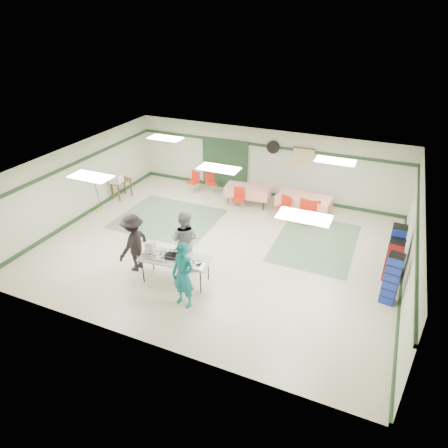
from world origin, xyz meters
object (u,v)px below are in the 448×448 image
at_px(printer_table, 121,183).
at_px(chair_c, 315,211).
at_px(chair_a, 304,209).
at_px(chair_loose_b, 194,179).
at_px(volunteer_teal, 183,275).
at_px(dining_table_a, 304,201).
at_px(serving_table, 175,259).
at_px(volunteer_dark, 134,243).
at_px(volunteer_grey, 185,240).
at_px(chair_b, 284,205).
at_px(chair_d, 239,197).
at_px(crate_stack_red, 393,261).
at_px(chair_loose_a, 210,181).
at_px(office_printer, 116,178).
at_px(crate_stack_blue_b, 395,250).
at_px(crate_stack_blue_a, 392,279).
at_px(broom, 98,194).
at_px(dining_table_b, 248,191).

bearing_deg(printer_table, chair_c, 19.58).
height_order(chair_a, chair_loose_b, chair_loose_b).
xyz_separation_m(volunteer_teal, dining_table_a, (1.59, 6.22, -0.34)).
distance_m(serving_table, volunteer_dark, 1.39).
distance_m(volunteer_dark, chair_a, 6.14).
bearing_deg(volunteer_grey, serving_table, 91.98).
height_order(chair_b, chair_d, chair_d).
bearing_deg(volunteer_dark, chair_c, 143.58).
bearing_deg(crate_stack_red, chair_a, 142.27).
bearing_deg(chair_loose_a, printer_table, 168.49).
bearing_deg(chair_loose_a, volunteer_grey, -115.25).
relative_size(volunteer_teal, chair_loose_a, 2.15).
bearing_deg(crate_stack_red, dining_table_a, 137.47).
bearing_deg(printer_table, volunteer_teal, -28.02).
distance_m(volunteer_dark, office_printer, 5.04).
relative_size(volunteer_grey, crate_stack_red, 1.45).
bearing_deg(crate_stack_red, chair_d, 156.74).
height_order(serving_table, chair_loose_a, chair_loose_a).
bearing_deg(volunteer_dark, office_printer, -132.83).
distance_m(chair_d, crate_stack_blue_b, 5.93).
relative_size(volunteer_teal, chair_c, 2.08).
xyz_separation_m(chair_loose_b, crate_stack_blue_a, (7.88, -4.28, 0.18)).
bearing_deg(broom, crate_stack_red, -6.22).
distance_m(serving_table, chair_loose_a, 6.14).
relative_size(serving_table, chair_c, 2.33).
bearing_deg(chair_loose_b, dining_table_a, 11.37).
bearing_deg(chair_d, printer_table, -175.06).
distance_m(volunteer_teal, crate_stack_blue_b, 6.05).
xyz_separation_m(volunteer_dark, chair_d, (1.33, 4.81, -0.34)).
distance_m(chair_b, printer_table, 6.56).
xyz_separation_m(chair_a, chair_loose_a, (-4.14, 1.03, -0.01)).
bearing_deg(volunteer_teal, printer_table, 149.53).
bearing_deg(office_printer, crate_stack_red, -15.04).
bearing_deg(chair_loose_b, volunteer_dark, -65.31).
xyz_separation_m(dining_table_b, crate_stack_blue_a, (5.43, -4.00, 0.15)).
distance_m(chair_loose_b, crate_stack_blue_b, 8.39).
xyz_separation_m(volunteer_dark, crate_stack_blue_b, (6.90, 2.81, -0.12)).
bearing_deg(chair_d, crate_stack_blue_b, -24.90).
distance_m(dining_table_a, chair_d, 2.41).
height_order(chair_c, chair_loose_a, chair_c).
relative_size(dining_table_b, chair_b, 2.00).
bearing_deg(dining_table_b, crate_stack_blue_b, -30.82).
relative_size(crate_stack_red, crate_stack_blue_b, 0.83).
bearing_deg(dining_table_b, serving_table, -96.51).
relative_size(dining_table_a, dining_table_b, 1.14).
bearing_deg(volunteer_dark, crate_stack_blue_b, 116.87).
relative_size(chair_c, chair_d, 0.98).
xyz_separation_m(chair_loose_a, broom, (-3.15, -3.18, 0.16)).
xyz_separation_m(dining_table_a, chair_loose_b, (-4.66, 0.28, -0.03)).
bearing_deg(crate_stack_red, chair_loose_b, 157.64).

